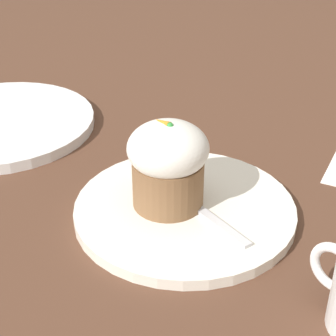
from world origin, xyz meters
The scene contains 4 objects.
ground_plane centered at (0.00, 0.00, 0.00)m, with size 4.00×4.00×0.00m, color #513323.
dessert_plate centered at (0.00, 0.00, 0.01)m, with size 0.24×0.24×0.01m.
carrot_cake centered at (0.02, 0.01, 0.06)m, with size 0.09×0.09×0.10m.
spoon centered at (-0.01, 0.00, 0.02)m, with size 0.12×0.04×0.01m.
Camera 1 is at (-0.35, 0.35, 0.36)m, focal length 60.00 mm.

